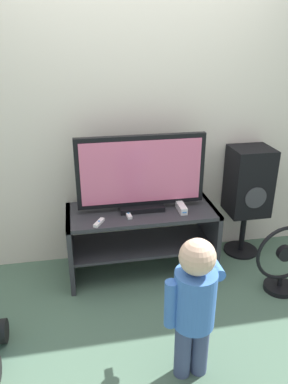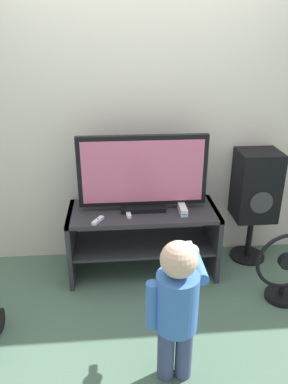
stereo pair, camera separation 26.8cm
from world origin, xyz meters
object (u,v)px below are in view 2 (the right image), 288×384
at_px(television, 143,174).
at_px(child, 177,301).
at_px(game_console, 183,209).
at_px(speaker_tower, 255,188).
at_px(floor_fan, 285,271).
at_px(remote_primary, 98,220).
at_px(remote_secondary, 128,214).

relative_size(television, child, 1.10).
xyz_separation_m(game_console, child, (-0.21, -1.00, -0.06)).
xyz_separation_m(speaker_tower, floor_fan, (0.06, -0.59, -0.42)).
distance_m(game_console, remote_primary, 0.67).
distance_m(child, floor_fan, 1.15).
distance_m(game_console, speaker_tower, 0.69).
xyz_separation_m(child, speaker_tower, (0.87, 1.20, 0.14)).
bearing_deg(television, remote_secondary, -138.49).
relative_size(television, game_console, 5.77).
bearing_deg(game_console, child, -101.77).
distance_m(remote_secondary, floor_fan, 1.26).
relative_size(remote_secondary, floor_fan, 0.23).
bearing_deg(floor_fan, speaker_tower, 96.23).
bearing_deg(remote_secondary, remote_primary, -158.78).
relative_size(remote_primary, speaker_tower, 0.13).
distance_m(television, speaker_tower, 0.99).
height_order(game_console, remote_secondary, game_console).
bearing_deg(game_console, floor_fan, -28.43).
height_order(remote_secondary, child, child).
bearing_deg(remote_primary, remote_secondary, 21.22).
xyz_separation_m(television, child, (0.10, -1.10, -0.33)).
height_order(child, floor_fan, child).
bearing_deg(child, remote_primary, 116.77).
relative_size(television, remote_primary, 7.82).
distance_m(remote_primary, speaker_tower, 1.36).
relative_size(speaker_tower, floor_fan, 1.75).
relative_size(remote_secondary, speaker_tower, 0.13).
bearing_deg(child, television, 95.17).
height_order(remote_primary, speaker_tower, speaker_tower).
distance_m(television, remote_secondary, 0.33).
relative_size(television, speaker_tower, 1.01).
distance_m(speaker_tower, floor_fan, 0.73).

